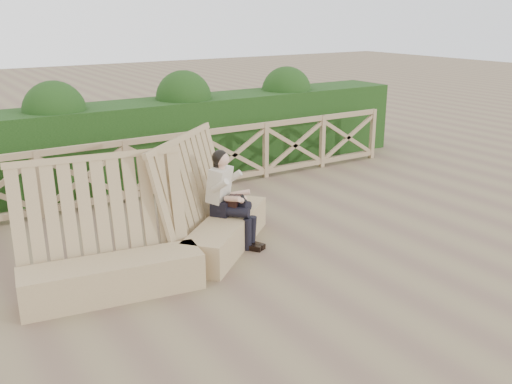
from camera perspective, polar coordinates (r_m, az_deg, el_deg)
ground at (r=7.50m, az=2.19°, el=-7.25°), size 60.00×60.00×0.00m
bench at (r=7.33m, az=-8.54°, el=-4.68°), size 3.80×1.96×1.57m
woman at (r=7.89m, az=-2.85°, el=-0.30°), size 0.66×0.84×1.36m
guardrail at (r=10.21m, az=-9.12°, el=2.66°), size 10.10×0.09×1.10m
hedge at (r=11.24m, az=-11.68°, el=4.93°), size 12.00×1.20×1.50m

